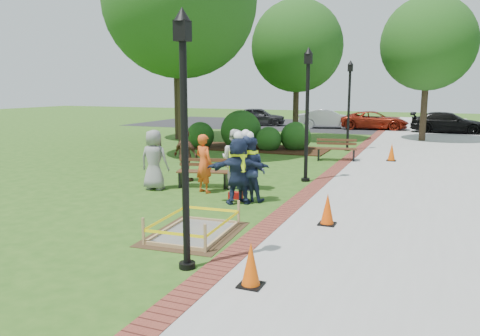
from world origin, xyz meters
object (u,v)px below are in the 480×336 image
at_px(wet_concrete_pad, 194,223).
at_px(hivis_worker_c, 249,167).
at_px(cone_front, 251,266).
at_px(bench_near, 204,178).
at_px(hivis_worker_a, 238,168).
at_px(hivis_worker_b, 246,166).
at_px(lamp_near, 184,122).

xyz_separation_m(wet_concrete_pad, hivis_worker_c, (0.02, 3.09, 0.70)).
relative_size(wet_concrete_pad, cone_front, 3.33).
distance_m(wet_concrete_pad, hivis_worker_c, 3.17).
bearing_deg(bench_near, hivis_worker_a, -39.91).
height_order(wet_concrete_pad, cone_front, cone_front).
distance_m(wet_concrete_pad, hivis_worker_a, 2.85).
xyz_separation_m(wet_concrete_pad, cone_front, (2.03, -2.00, 0.11)).
bearing_deg(hivis_worker_b, wet_concrete_pad, -88.77).
bearing_deg(lamp_near, bench_near, 114.21).
xyz_separation_m(hivis_worker_a, hivis_worker_c, (0.16, 0.34, -0.01)).
bearing_deg(lamp_near, hivis_worker_b, 99.74).
distance_m(bench_near, hivis_worker_b, 2.29).
relative_size(bench_near, hivis_worker_a, 0.87).
distance_m(bench_near, hivis_worker_a, 2.41).
bearing_deg(hivis_worker_c, hivis_worker_a, -116.04).
bearing_deg(hivis_worker_b, hivis_worker_c, 11.97).
bearing_deg(lamp_near, hivis_worker_a, 101.35).
bearing_deg(hivis_worker_a, bench_near, 140.09).
bearing_deg(wet_concrete_pad, hivis_worker_c, 89.56).
bearing_deg(wet_concrete_pad, hivis_worker_a, 92.93).
xyz_separation_m(bench_near, hivis_worker_c, (1.94, -1.15, 0.66)).
relative_size(wet_concrete_pad, hivis_worker_a, 1.25).
distance_m(cone_front, lamp_near, 2.50).
relative_size(cone_front, hivis_worker_c, 0.38).
bearing_deg(lamp_near, wet_concrete_pad, 113.94).
bearing_deg(hivis_worker_a, lamp_near, -78.65).
xyz_separation_m(bench_near, cone_front, (3.94, -6.23, 0.07)).
xyz_separation_m(bench_near, hivis_worker_a, (1.77, -1.48, 0.67)).
bearing_deg(hivis_worker_a, hivis_worker_b, 76.77).
relative_size(wet_concrete_pad, hivis_worker_b, 1.24).
bearing_deg(wet_concrete_pad, cone_front, -44.59).
bearing_deg(bench_near, hivis_worker_b, -32.25).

